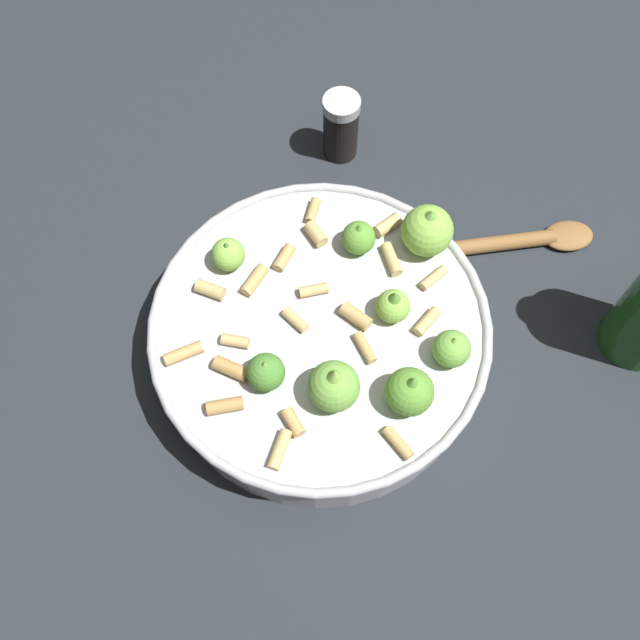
{
  "coord_description": "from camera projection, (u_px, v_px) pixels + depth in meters",
  "views": [
    {
      "loc": [
        -0.05,
        -0.27,
        0.63
      ],
      "look_at": [
        0.0,
        0.0,
        0.07
      ],
      "focal_mm": 40.03,
      "sensor_mm": 36.0,
      "label": 1
    }
  ],
  "objects": [
    {
      "name": "cooking_pan",
      "position": [
        323.0,
        336.0,
        0.65
      ],
      "size": [
        0.31,
        0.31,
        0.12
      ],
      "color": "#B7B7BC",
      "rests_on": "ground"
    },
    {
      "name": "pepper_shaker",
      "position": [
        341.0,
        127.0,
        0.76
      ],
      "size": [
        0.04,
        0.04,
        0.08
      ],
      "color": "black",
      "rests_on": "ground"
    },
    {
      "name": "wooden_spoon",
      "position": [
        505.0,
        243.0,
        0.73
      ],
      "size": [
        0.21,
        0.04,
        0.02
      ],
      "color": "olive",
      "rests_on": "ground"
    },
    {
      "name": "ground_plane",
      "position": [
        320.0,
        352.0,
        0.69
      ],
      "size": [
        2.4,
        2.4,
        0.0
      ],
      "primitive_type": "plane",
      "color": "#23282D"
    }
  ]
}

